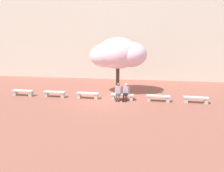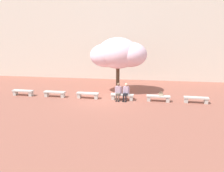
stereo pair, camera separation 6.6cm
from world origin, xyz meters
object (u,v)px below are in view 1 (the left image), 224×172
person_seated_left (118,91)px  stone_bench_center (88,95)px  stone_bench_east_end (158,97)px  person_seated_right (126,91)px  handbag (161,94)px  stone_bench_far_east (196,99)px  stone_bench_near_east (122,96)px  stone_bench_near_west (55,93)px  stone_bench_west_end (23,92)px  cherry_tree_main (119,54)px

person_seated_left → stone_bench_center: bearing=178.7°
stone_bench_east_end → person_seated_right: bearing=-178.7°
handbag → person_seated_right: bearing=-178.6°
stone_bench_far_east → handbag: (-2.49, 0.01, 0.28)m
stone_bench_near_east → handbag: (2.84, 0.01, 0.28)m
stone_bench_near_west → stone_bench_center: same height
stone_bench_west_end → cherry_tree_main: (7.51, 1.92, 2.95)m
stone_bench_west_end → person_seated_right: size_ratio=1.34×
handbag → stone_bench_east_end: bearing=-176.1°
stone_bench_near_west → handbag: size_ratio=5.08×
handbag → person_seated_left: bearing=-178.8°
stone_bench_near_east → person_seated_left: bearing=-169.6°
person_seated_left → person_seated_right: 0.57m
stone_bench_east_end → handbag: (0.18, 0.01, 0.28)m
stone_bench_east_end → handbag: handbag is taller
stone_bench_east_end → person_seated_left: (-2.96, -0.05, 0.40)m
handbag → cherry_tree_main: 4.67m
stone_bench_west_end → stone_bench_far_east: 13.32m
stone_bench_near_east → cherry_tree_main: bearing=104.1°
stone_bench_far_east → handbag: 2.50m
stone_bench_center → person_seated_left: person_seated_left is taller
stone_bench_west_end → stone_bench_east_end: bearing=0.0°
cherry_tree_main → stone_bench_near_west: bearing=-158.4°
stone_bench_far_east → stone_bench_west_end: bearing=180.0°
stone_bench_west_end → handbag: 10.84m
stone_bench_east_end → person_seated_right: person_seated_right is taller
stone_bench_near_west → person_seated_left: size_ratio=1.34×
stone_bench_west_end → person_seated_left: (7.70, -0.05, 0.40)m
stone_bench_west_end → stone_bench_near_east: 7.99m
stone_bench_east_end → cherry_tree_main: 4.72m
stone_bench_near_west → stone_bench_center: bearing=0.0°
person_seated_left → cherry_tree_main: (-0.19, 1.97, 2.55)m
stone_bench_center → stone_bench_near_east: 2.66m
stone_bench_near_east → handbag: handbag is taller
stone_bench_near_east → cherry_tree_main: (-0.48, 1.92, 2.95)m
stone_bench_near_east → person_seated_left: size_ratio=1.34×
stone_bench_near_west → stone_bench_near_east: bearing=0.0°
stone_bench_center → stone_bench_east_end: bearing=0.0°
cherry_tree_main → stone_bench_far_east: bearing=-18.3°
person_seated_left → handbag: size_ratio=3.81×
stone_bench_far_east → cherry_tree_main: cherry_tree_main is taller
person_seated_left → handbag: 3.14m
stone_bench_near_west → person_seated_right: 5.62m
handbag → stone_bench_west_end: bearing=-179.9°
person_seated_right → cherry_tree_main: size_ratio=0.28×
stone_bench_near_east → stone_bench_east_end: size_ratio=1.00×
stone_bench_west_end → cherry_tree_main: size_ratio=0.38×
stone_bench_near_west → stone_bench_far_east: 10.66m
handbag → stone_bench_far_east: bearing=-0.3°
stone_bench_center → stone_bench_near_west: bearing=180.0°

